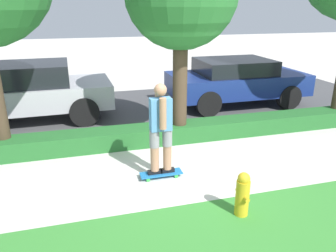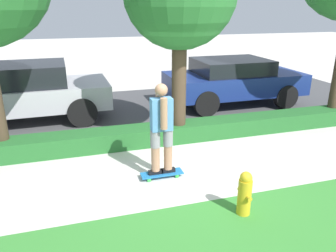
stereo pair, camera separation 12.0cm
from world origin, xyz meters
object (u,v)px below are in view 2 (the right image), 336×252
Objects in this scene: skater_person at (162,127)px; parked_car_front at (30,91)px; skateboard at (162,174)px; fire_hydrant at (245,193)px; parked_car_middle at (233,80)px.

skater_person reaches higher than parked_car_front.
skateboard is 1.70m from fire_hydrant.
skater_person is (-0.00, -0.00, 0.90)m from skateboard.
skater_person is 4.83m from parked_car_front.
skateboard is 0.19× the size of parked_car_front.
parked_car_middle is 5.99× the size of fire_hydrant.
fire_hydrant is at bearing -58.62° from skateboard.
skateboard is 4.89m from parked_car_front.
skateboard is at bearing -130.39° from parked_car_middle.
skateboard is at bearing -60.23° from parked_car_front.
parked_car_middle reaches higher than fire_hydrant.
skater_person is 2.36× the size of fire_hydrant.
skater_person is 5.31m from parked_car_middle.
parked_car_front is at bearing 179.30° from parked_car_middle.
parked_car_front is at bearing 121.35° from skateboard.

